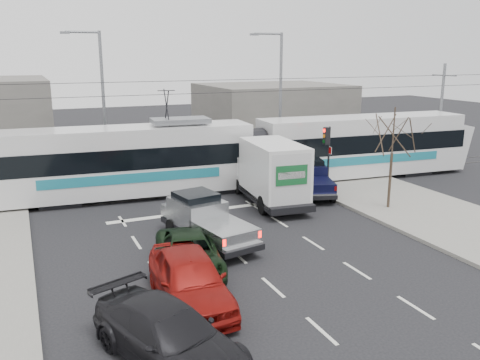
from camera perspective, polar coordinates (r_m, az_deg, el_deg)
name	(u,v)px	position (r m, az deg, el deg)	size (l,w,h in m)	color
ground	(277,249)	(20.58, 4.13, -7.77)	(120.00, 120.00, 0.00)	black
sidewalk_right	(447,219)	(25.78, 22.21, -4.10)	(6.00, 60.00, 0.15)	gray
rails	(196,190)	(29.35, -4.93, -1.10)	(60.00, 1.60, 0.03)	#33302D
building_right	(272,112)	(46.24, 3.62, 7.58)	(12.00, 10.00, 5.00)	slate
bare_tree	(393,135)	(25.79, 16.83, 4.85)	(2.40, 2.40, 5.00)	#47382B
traffic_signal	(327,145)	(28.45, 9.76, 3.90)	(0.44, 0.44, 3.60)	black
street_lamp_near	(278,92)	(35.01, 4.30, 9.82)	(2.38, 0.25, 9.00)	slate
street_lamp_far	(100,95)	(33.34, -15.43, 9.17)	(2.38, 0.25, 9.00)	slate
catenary	(195,123)	(28.60, -5.09, 6.41)	(60.00, 0.20, 7.00)	black
tram	(253,152)	(29.75, 1.51, 3.13)	(28.09, 4.89, 5.71)	silver
silver_pickup	(204,219)	(21.17, -4.02, -4.37)	(2.78, 5.57, 1.93)	black
box_truck	(270,173)	(26.36, 3.36, 0.82)	(2.92, 6.80, 3.30)	black
navy_pickup	(311,178)	(28.42, 8.03, 0.21)	(2.93, 4.72, 1.87)	black
green_car	(189,254)	(18.40, -5.74, -8.29)	(2.20, 4.76, 1.32)	black
red_car	(190,279)	(16.06, -5.68, -11.00)	(2.00, 4.97, 1.69)	maroon
dark_car	(169,336)	(13.45, -8.00, -16.91)	(2.06, 5.06, 1.47)	black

